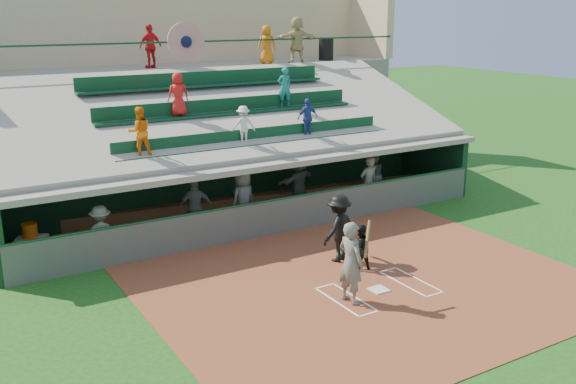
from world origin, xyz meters
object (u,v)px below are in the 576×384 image
catcher (360,247)px  trash_bin (326,49)px  batter_at_plate (351,262)px  home_plate (379,290)px  white_table (33,251)px  water_cooler (30,230)px

catcher → trash_bin: (6.55, 11.36, 4.44)m
batter_at_plate → trash_bin: (7.95, 12.85, 4.06)m
home_plate → trash_bin: (6.94, 12.69, 5.06)m
catcher → trash_bin: trash_bin is taller
catcher → white_table: size_ratio=1.51×
trash_bin → white_table: bearing=-155.4°
home_plate → white_table: bearing=138.4°
home_plate → batter_at_plate: size_ratio=0.21×
home_plate → water_cooler: 9.53m
batter_at_plate → catcher: (1.40, 1.49, -0.38)m
batter_at_plate → white_table: size_ratio=2.41×
home_plate → catcher: (0.39, 1.33, 0.62)m
home_plate → catcher: bearing=73.6°
batter_at_plate → white_table: 8.85m
home_plate → white_table: 9.46m
home_plate → trash_bin: bearing=61.3°
white_table → water_cooler: size_ratio=2.06×
catcher → water_cooler: catcher is taller
trash_bin → home_plate: bearing=-118.7°
water_cooler → trash_bin: size_ratio=0.41×
home_plate → white_table: (-7.07, 6.27, 0.37)m
catcher → white_table: catcher is taller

